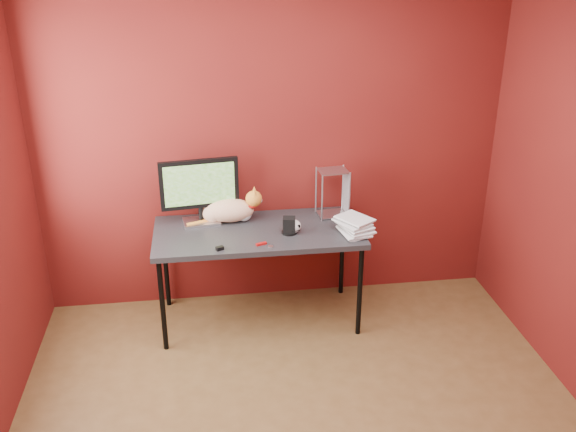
{
  "coord_description": "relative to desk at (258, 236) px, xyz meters",
  "views": [
    {
      "loc": [
        -0.51,
        -2.82,
        2.71
      ],
      "look_at": [
        0.04,
        1.15,
        0.95
      ],
      "focal_mm": 40.0,
      "sensor_mm": 36.0,
      "label": 1
    }
  ],
  "objects": [
    {
      "name": "monitor",
      "position": [
        -0.4,
        0.18,
        0.33
      ],
      "size": [
        0.57,
        0.21,
        0.49
      ],
      "rotation": [
        0.0,
        0.0,
        0.12
      ],
      "color": "#ACACB1",
      "rests_on": "desk"
    },
    {
      "name": "wire_rack",
      "position": [
        0.58,
        0.19,
        0.23
      ],
      "size": [
        0.23,
        0.19,
        0.37
      ],
      "rotation": [
        0.0,
        0.0,
        0.09
      ],
      "color": "#ACACB1",
      "rests_on": "desk"
    },
    {
      "name": "cat",
      "position": [
        -0.2,
        0.19,
        0.14
      ],
      "size": [
        0.56,
        0.23,
        0.26
      ],
      "rotation": [
        0.0,
        0.0,
        -0.09
      ],
      "color": "orange",
      "rests_on": "desk"
    },
    {
      "name": "pocket_knife",
      "position": [
        0.0,
        -0.24,
        0.06
      ],
      "size": [
        0.08,
        0.05,
        0.02
      ],
      "primitive_type": "cube",
      "rotation": [
        0.0,
        0.0,
        0.35
      ],
      "color": "#9B0B0C",
      "rests_on": "desk"
    },
    {
      "name": "desk",
      "position": [
        0.0,
        0.0,
        0.0
      ],
      "size": [
        1.5,
        0.7,
        0.75
      ],
      "color": "black",
      "rests_on": "ground"
    },
    {
      "name": "book_stack",
      "position": [
        0.6,
        -0.16,
        0.68
      ],
      "size": [
        0.29,
        0.31,
        1.25
      ],
      "rotation": [
        0.0,
        0.0,
        0.38
      ],
      "color": "beige",
      "rests_on": "desk"
    },
    {
      "name": "washer",
      "position": [
        0.06,
        -0.28,
        0.05
      ],
      "size": [
        0.04,
        0.04,
        0.0
      ],
      "primitive_type": "cylinder",
      "color": "#ACACB1",
      "rests_on": "desk"
    },
    {
      "name": "black_gadget",
      "position": [
        -0.29,
        -0.28,
        0.06
      ],
      "size": [
        0.06,
        0.05,
        0.02
      ],
      "primitive_type": "cube",
      "rotation": [
        0.0,
        0.0,
        0.43
      ],
      "color": "black",
      "rests_on": "desk"
    },
    {
      "name": "skull_mug",
      "position": [
        0.25,
        -0.08,
        0.1
      ],
      "size": [
        0.1,
        0.1,
        0.1
      ],
      "rotation": [
        0.0,
        0.0,
        0.21
      ],
      "color": "silver",
      "rests_on": "desk"
    },
    {
      "name": "room",
      "position": [
        0.15,
        -1.37,
        0.75
      ],
      "size": [
        3.52,
        3.52,
        2.61
      ],
      "color": "#52391C",
      "rests_on": "ground"
    },
    {
      "name": "speaker",
      "position": [
        0.22,
        -0.09,
        0.11
      ],
      "size": [
        0.11,
        0.11,
        0.12
      ],
      "rotation": [
        0.0,
        0.0,
        -0.17
      ],
      "color": "black",
      "rests_on": "desk"
    }
  ]
}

